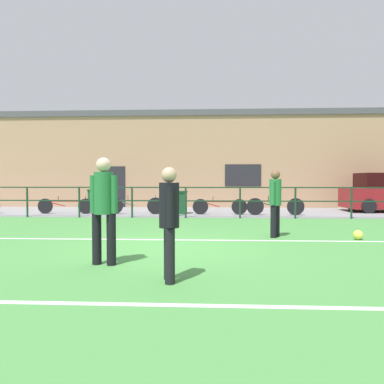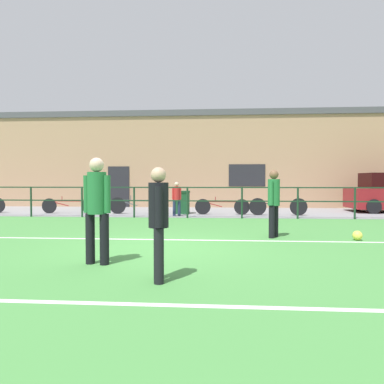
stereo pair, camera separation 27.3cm
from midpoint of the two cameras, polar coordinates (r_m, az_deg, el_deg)
The scene contains 17 objects.
ground at distance 7.66m, azimuth -3.75°, elevation -8.82°, with size 60.00×44.00×0.04m, color #478C42.
field_line_touchline at distance 8.66m, azimuth -2.77°, elevation -7.42°, with size 36.00×0.11×0.00m, color white.
field_line_hash at distance 4.39m, azimuth -10.39°, elevation -16.72°, with size 36.00×0.11×0.00m, color white.
pavement_strip at distance 16.04m, azimuth 0.57°, elevation -3.10°, with size 48.00×5.00×0.02m, color gray.
perimeter_fence at distance 13.51m, azimuth -0.14°, elevation -0.90°, with size 36.07×0.07×1.15m.
clubhouse_facade at distance 19.71m, azimuth 1.30°, elevation 5.00°, with size 28.00×2.56×4.94m.
player_goalkeeper at distance 5.05m, azimuth -3.68°, elevation -3.86°, with size 0.28×0.43×1.58m.
player_striker at distance 9.15m, azimuth 13.44°, elevation -1.10°, with size 0.29×0.41×1.64m.
player_winger at distance 6.23m, azimuth -13.36°, elevation -1.81°, with size 0.48×0.31×1.77m.
soccer_ball_match at distance 9.43m, azimuth 25.11°, elevation -6.15°, with size 0.22×0.22×0.22m, color #E5E04C.
spectator_child at distance 14.06m, azimuth -1.85°, elevation -0.73°, with size 0.35×0.23×1.31m.
bicycle_parked_0 at distance 15.03m, azimuth -7.95°, elevation -2.07°, with size 2.34×0.04×0.77m.
bicycle_parked_1 at distance 14.73m, azimuth 13.75°, elevation -2.19°, with size 2.25×0.04×0.77m.
bicycle_parked_3 at distance 15.90m, azimuth -18.15°, elevation -2.02°, with size 2.31×0.04×0.72m.
bicycle_parked_4 at distance 14.69m, azimuth 5.24°, elevation -2.25°, with size 2.18×0.04×0.72m.
trash_bin_0 at distance 15.06m, azimuth -1.13°, elevation -1.58°, with size 0.66×0.56×0.94m.
trash_bin_1 at distance 17.30m, azimuth -13.69°, elevation -1.15°, with size 0.64×0.55×0.96m.
Camera 2 is at (1.21, -7.44, 1.40)m, focal length 34.28 mm.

